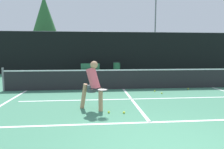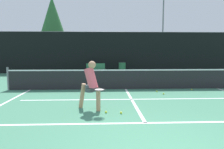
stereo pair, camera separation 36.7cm
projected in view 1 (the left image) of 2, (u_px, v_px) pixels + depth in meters
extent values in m
cube|color=white|center=(150.00, 122.00, 5.07)|extent=(11.00, 0.10, 0.01)
cube|color=white|center=(131.00, 99.00, 7.55)|extent=(8.25, 0.10, 0.01)
cube|color=white|center=(133.00, 100.00, 7.33)|extent=(0.10, 4.57, 0.01)
cube|color=white|center=(4.00, 103.00, 6.92)|extent=(0.10, 5.57, 0.01)
cylinder|color=slate|center=(3.00, 79.00, 9.03)|extent=(0.09, 0.09, 1.07)
cube|color=#232326|center=(123.00, 79.00, 9.53)|extent=(11.00, 0.02, 0.95)
cube|color=white|center=(123.00, 70.00, 9.48)|extent=(11.00, 0.03, 0.06)
cube|color=black|center=(110.00, 53.00, 16.69)|extent=(24.00, 0.06, 3.39)
cylinder|color=slate|center=(110.00, 32.00, 16.49)|extent=(24.00, 0.04, 0.04)
cylinder|color=tan|center=(101.00, 100.00, 6.01)|extent=(0.13, 0.13, 0.69)
cylinder|color=tan|center=(84.00, 96.00, 6.29)|extent=(0.30, 0.26, 0.80)
cylinder|color=#3F474C|center=(92.00, 89.00, 6.12)|extent=(0.27, 0.27, 0.21)
cylinder|color=#E55966|center=(93.00, 79.00, 6.05)|extent=(0.45, 0.39, 0.72)
sphere|color=tan|center=(94.00, 65.00, 5.99)|extent=(0.23, 0.23, 0.23)
cylinder|color=#262628|center=(93.00, 89.00, 5.82)|extent=(0.27, 0.19, 0.03)
torus|color=#262628|center=(102.00, 90.00, 5.68)|extent=(0.47, 0.47, 0.02)
cylinder|color=beige|center=(102.00, 90.00, 5.68)|extent=(0.36, 0.36, 0.01)
sphere|color=#D1E033|center=(124.00, 112.00, 5.79)|extent=(0.07, 0.07, 0.07)
sphere|color=#D1E033|center=(109.00, 112.00, 5.83)|extent=(0.07, 0.07, 0.07)
sphere|color=#D1E033|center=(188.00, 89.00, 9.45)|extent=(0.07, 0.07, 0.07)
sphere|color=#D1E033|center=(162.00, 93.00, 8.48)|extent=(0.07, 0.07, 0.07)
sphere|color=#D1E033|center=(155.00, 91.00, 8.95)|extent=(0.07, 0.07, 0.07)
cube|color=#33724C|center=(90.00, 69.00, 15.51)|extent=(1.48, 0.45, 0.04)
cube|color=#33724C|center=(90.00, 66.00, 15.67)|extent=(1.46, 0.13, 0.42)
cube|color=#333338|center=(83.00, 72.00, 15.45)|extent=(0.06, 0.32, 0.44)
cube|color=#333338|center=(98.00, 72.00, 15.63)|extent=(0.06, 0.32, 0.44)
cylinder|color=#28603D|center=(117.00, 68.00, 15.86)|extent=(0.54, 0.54, 0.93)
cylinder|color=black|center=(117.00, 62.00, 15.80)|extent=(0.57, 0.57, 0.04)
cube|color=navy|center=(80.00, 66.00, 19.34)|extent=(1.73, 4.49, 0.88)
cube|color=#1E2328|center=(79.00, 58.00, 19.03)|extent=(1.46, 2.69, 0.58)
cylinder|color=black|center=(88.00, 66.00, 20.85)|extent=(0.18, 0.60, 0.60)
cylinder|color=black|center=(87.00, 68.00, 18.01)|extent=(0.18, 0.60, 0.60)
cylinder|color=slate|center=(155.00, 33.00, 23.70)|extent=(0.16, 0.16, 7.95)
cylinder|color=brown|center=(46.00, 53.00, 21.56)|extent=(0.28, 0.28, 3.18)
cone|color=#2D6633|center=(45.00, 17.00, 21.12)|extent=(2.87, 2.87, 4.46)
cube|color=beige|center=(103.00, 48.00, 29.19)|extent=(36.00, 2.40, 4.50)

